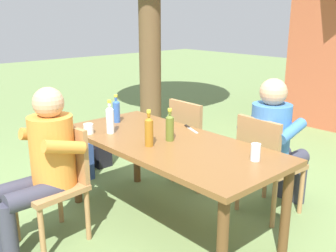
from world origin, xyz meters
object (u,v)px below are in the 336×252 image
Objects in this scene: bottle_amber at (149,131)px; table_knife at (190,128)px; cup_steel at (109,115)px; backpack_by_near_side at (79,159)px; chair_far_left at (194,138)px; bottle_blue at (116,110)px; bottle_clear at (110,119)px; dining_table at (168,151)px; chair_far_right at (266,161)px; cup_white at (89,129)px; person_in_white_shirt at (275,139)px; backpack_by_far_side at (97,147)px; chair_near_left at (58,178)px; cup_glass at (256,152)px; bottle_olive at (170,127)px; person_in_plaid_shirt at (43,160)px.

bottle_amber is 0.57m from table_knife.
backpack_by_near_side is (-0.51, -0.07, -0.57)m from cup_steel.
chair_far_left is 0.84m from bottle_blue.
dining_table is at bearing 24.49° from bottle_clear.
chair_far_right is 1.49m from cup_white.
backpack_by_far_side is (-1.96, -0.54, -0.45)m from person_in_white_shirt.
chair_far_right is at bearing 59.72° from chair_near_left.
table_knife is at bearing 58.34° from bottle_clear.
chair_far_left is 3.13× the size of bottle_clear.
bottle_olive is at bearing -168.97° from cup_glass.
chair_far_right and chair_far_left have the same top height.
person_in_white_shirt is at bearing 63.17° from person_in_plaid_shirt.
bottle_amber is 1.51m from backpack_by_near_side.
bottle_blue reaches higher than cup_glass.
bottle_clear is (0.25, -0.23, 0.01)m from bottle_blue.
table_knife is at bearing 101.43° from bottle_amber.
bottle_amber is (0.42, 0.54, 0.35)m from chair_near_left.
dining_table is 22.82× the size of cup_steel.
chair_far_left is 2.02× the size of backpack_by_far_side.
cup_white is 1.02m from backpack_by_near_side.
cup_glass reaches higher than cup_steel.
bottle_olive is 0.59× the size of backpack_by_far_side.
cup_white is at bearing -33.88° from backpack_by_far_side.
bottle_olive is 0.38m from table_knife.
chair_far_right is 1.00× the size of chair_near_left.
backpack_by_far_side is at bearing 159.36° from cup_steel.
bottle_olive reaches higher than backpack_by_near_side.
person_in_plaid_shirt is 14.37× the size of cup_white.
cup_white is at bearing -69.83° from bottle_blue.
person_in_white_shirt is 0.74m from cup_glass.
table_knife is 1.51m from backpack_by_far_side.
cup_steel is 0.92m from backpack_by_far_side.
chair_far_left is 0.74× the size of person_in_white_shirt.
dining_table is at bearing -167.63° from cup_glass.
bottle_blue is 0.59× the size of backpack_by_far_side.
backpack_by_far_side is at bearing 154.76° from bottle_clear.
person_in_white_shirt is at bearing 67.19° from bottle_amber.
backpack_by_near_side is (-0.94, 0.80, -0.46)m from person_in_plaid_shirt.
bottle_amber reaches higher than bottle_blue.
bottle_clear is 0.53m from bottle_olive.
bottle_olive reaches higher than cup_steel.
cup_glass is at bearing -63.37° from chair_far_right.
chair_near_left is 2.02× the size of backpack_by_far_side.
dining_table is 0.93m from person_in_white_shirt.
bottle_blue is at bearing -174.56° from cup_glass.
person_in_plaid_shirt is at bearing -104.35° from table_knife.
person_in_plaid_shirt reaches higher than chair_far_left.
chair_far_right is at bearing 61.71° from person_in_plaid_shirt.
bottle_amber is at bearing 3.80° from bottle_clear.
chair_near_left is at bearing -118.64° from person_in_white_shirt.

